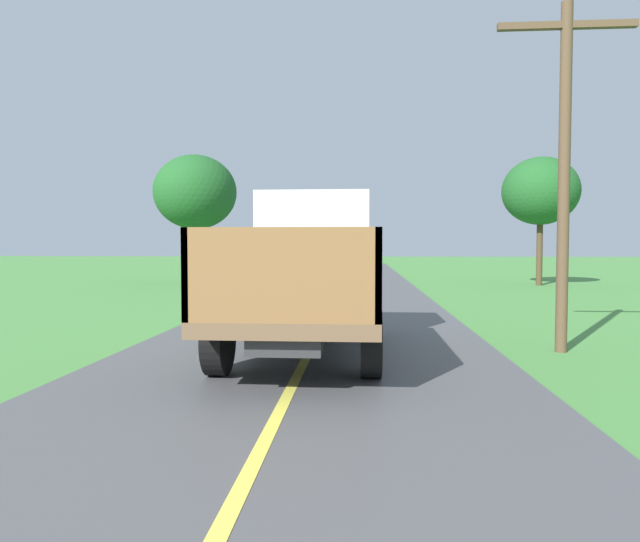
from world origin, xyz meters
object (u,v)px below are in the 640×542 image
Objects in this scene: banana_truck_near at (310,268)px; roadside_tree_mid_right at (195,192)px; utility_pole_roadside at (564,160)px; roadside_tree_near_left at (540,191)px.

banana_truck_near is 0.92× the size of roadside_tree_mid_right.
utility_pole_roadside reaches higher than roadside_tree_near_left.
roadside_tree_near_left reaches higher than banana_truck_near.
roadside_tree_mid_right is (-16.51, 0.26, 0.09)m from roadside_tree_near_left.
roadside_tree_near_left is (4.82, 17.32, 1.06)m from utility_pole_roadside.
utility_pole_roadside is at bearing -56.38° from roadside_tree_mid_right.
banana_truck_near is at bearing -117.84° from roadside_tree_near_left.
roadside_tree_mid_right reaches higher than utility_pole_roadside.
banana_truck_near is 4.80m from utility_pole_roadside.
utility_pole_roadside is 21.15m from roadside_tree_mid_right.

